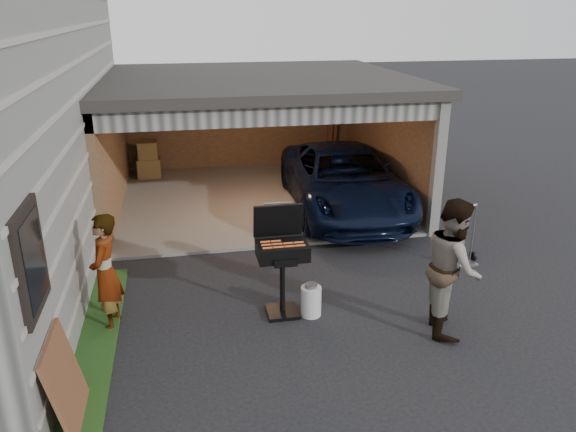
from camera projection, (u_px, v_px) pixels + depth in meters
name	position (u px, v px, depth m)	size (l,w,h in m)	color
ground	(270.00, 358.00, 7.34)	(80.00, 80.00, 0.00)	black
garage	(253.00, 119.00, 13.07)	(6.80, 6.30, 2.90)	#605E59
minivan	(344.00, 183.00, 12.34)	(2.29, 4.97, 1.38)	black
woman	(106.00, 272.00, 7.79)	(0.62, 0.41, 1.71)	#A7B1D3
man	(453.00, 266.00, 7.70)	(0.95, 0.74, 1.95)	#3D2018
bbq_grill	(282.00, 253.00, 8.11)	(0.73, 0.64, 1.63)	black
propane_tank	(311.00, 301.00, 8.30)	(0.31, 0.31, 0.46)	white
plywood_panel	(66.00, 383.00, 6.01)	(0.05, 0.97, 1.08)	brown
hand_truck	(465.00, 252.00, 9.99)	(0.47, 0.37, 1.11)	gray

